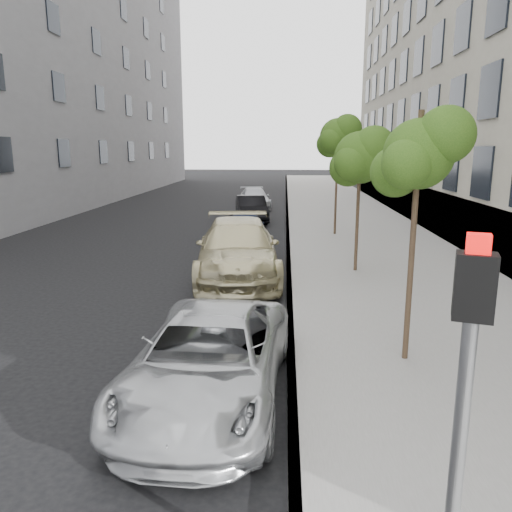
# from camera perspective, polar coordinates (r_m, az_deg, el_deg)

# --- Properties ---
(ground) EXTENTS (160.00, 160.00, 0.00)m
(ground) POSITION_cam_1_polar(r_m,az_deg,el_deg) (8.00, -4.65, -16.24)
(ground) COLOR black
(ground) RESTS_ON ground
(sidewalk) EXTENTS (6.40, 72.00, 0.14)m
(sidewalk) POSITION_cam_1_polar(r_m,az_deg,el_deg) (31.35, 9.32, 5.33)
(sidewalk) COLOR gray
(sidewalk) RESTS_ON ground
(curb) EXTENTS (0.15, 72.00, 0.14)m
(curb) POSITION_cam_1_polar(r_m,az_deg,el_deg) (31.17, 3.57, 5.43)
(curb) COLOR #9E9B93
(curb) RESTS_ON ground
(tree_near) EXTENTS (1.54, 1.34, 4.33)m
(tree_near) POSITION_cam_1_polar(r_m,az_deg,el_deg) (8.73, 18.26, 10.96)
(tree_near) COLOR #38281C
(tree_near) RESTS_ON sidewalk
(tree_mid) EXTENTS (1.82, 1.62, 4.29)m
(tree_mid) POSITION_cam_1_polar(r_m,az_deg,el_deg) (15.11, 11.90, 10.98)
(tree_mid) COLOR #38281C
(tree_mid) RESTS_ON sidewalk
(tree_far) EXTENTS (1.82, 1.62, 5.01)m
(tree_far) POSITION_cam_1_polar(r_m,az_deg,el_deg) (21.57, 9.42, 13.32)
(tree_far) COLOR #38281C
(tree_far) RESTS_ON sidewalk
(signal_pole) EXTENTS (0.28, 0.24, 3.17)m
(signal_pole) POSITION_cam_1_polar(r_m,az_deg,el_deg) (3.66, 22.49, -16.31)
(signal_pole) COLOR #939699
(signal_pole) RESTS_ON sidewalk
(minivan) EXTENTS (2.48, 4.91, 1.33)m
(minivan) POSITION_cam_1_polar(r_m,az_deg,el_deg) (7.78, -5.41, -11.65)
(minivan) COLOR #B3B5B8
(minivan) RESTS_ON ground
(suv) EXTENTS (2.91, 6.03, 1.69)m
(suv) POSITION_cam_1_polar(r_m,az_deg,el_deg) (14.82, -2.10, 0.77)
(suv) COLOR #C5BA8C
(suv) RESTS_ON ground
(sedan_blue) EXTENTS (2.03, 4.02, 1.31)m
(sedan_blue) POSITION_cam_1_polar(r_m,az_deg,el_deg) (20.27, -1.34, 3.37)
(sedan_blue) COLOR black
(sedan_blue) RESTS_ON ground
(sedan_black) EXTENTS (2.06, 4.22, 1.33)m
(sedan_black) POSITION_cam_1_polar(r_m,az_deg,el_deg) (26.09, -0.53, 5.41)
(sedan_black) COLOR black
(sedan_black) RESTS_ON ground
(sedan_rear) EXTENTS (2.41, 4.60, 1.27)m
(sedan_rear) POSITION_cam_1_polar(r_m,az_deg,el_deg) (31.73, -0.19, 6.60)
(sedan_rear) COLOR #AFB1B7
(sedan_rear) RESTS_ON ground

